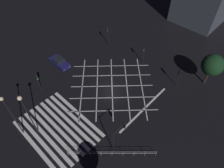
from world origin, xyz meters
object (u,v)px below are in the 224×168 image
object	(u,v)px
street_lamp_east	(25,108)
traffic_light_ne_main	(179,74)
traffic_light_sw_main	(38,79)
traffic_light_se_cross	(119,133)
street_lamp_west	(9,111)
traffic_light_nw_cross	(108,33)
waiting_car	(59,62)
street_tree_far	(213,65)
traffic_light_median_north	(144,51)

from	to	relation	value
street_lamp_east	traffic_light_ne_main	bearing A→B (deg)	66.57
traffic_light_sw_main	traffic_light_se_cross	bearing A→B (deg)	6.25
traffic_light_sw_main	street_lamp_west	bearing A→B (deg)	-51.86
traffic_light_nw_cross	street_lamp_west	distance (m)	22.89
traffic_light_ne_main	waiting_car	size ratio (longest dim) A/B	0.78
traffic_light_sw_main	street_lamp_east	bearing A→B (deg)	-36.59
street_lamp_east	street_lamp_west	xyz separation A→B (m)	(-1.49, -1.40, -0.47)
traffic_light_se_cross	street_tree_far	bearing A→B (deg)	-9.43
traffic_light_median_north	traffic_light_se_cross	xyz separation A→B (m)	(7.65, -14.95, 0.48)
traffic_light_ne_main	street_lamp_west	xyz separation A→B (m)	(-10.40, -21.96, 2.74)
street_lamp_west	street_tree_far	size ratio (longest dim) A/B	1.34
traffic_light_median_north	street_tree_far	distance (m)	11.16
traffic_light_median_north	street_lamp_west	world-z (taller)	street_lamp_west
traffic_light_sw_main	waiting_car	size ratio (longest dim) A/B	0.81
traffic_light_ne_main	street_tree_far	size ratio (longest dim) A/B	0.59
street_lamp_west	traffic_light_se_cross	bearing A→B (deg)	35.80
traffic_light_median_north	traffic_light_sw_main	distance (m)	18.33
traffic_light_nw_cross	waiting_car	distance (m)	10.86
traffic_light_sw_main	traffic_light_ne_main	bearing A→B (deg)	46.56
traffic_light_sw_main	waiting_car	world-z (taller)	traffic_light_sw_main
street_lamp_east	waiting_car	size ratio (longest dim) A/B	1.79
traffic_light_se_cross	street_lamp_east	distance (m)	11.39
traffic_light_ne_main	traffic_light_se_cross	bearing A→B (deg)	91.05
traffic_light_ne_main	waiting_car	distance (m)	20.72
street_lamp_west	street_lamp_east	bearing A→B (deg)	43.32
traffic_light_nw_cross	waiting_car	xyz separation A→B (m)	(-2.20, -10.40, -2.24)
traffic_light_median_north	traffic_light_sw_main	world-z (taller)	traffic_light_median_north
traffic_light_se_cross	traffic_light_ne_main	bearing A→B (deg)	1.05
traffic_light_se_cross	street_tree_far	size ratio (longest dim) A/B	0.75
traffic_light_ne_main	street_lamp_west	distance (m)	24.45
traffic_light_median_north	traffic_light_nw_cross	world-z (taller)	traffic_light_nw_cross
traffic_light_se_cross	street_lamp_west	xyz separation A→B (m)	(-10.66, -7.69, 2.01)
traffic_light_nw_cross	traffic_light_ne_main	world-z (taller)	traffic_light_nw_cross
street_lamp_east	street_tree_far	distance (m)	27.22
traffic_light_sw_main	traffic_light_ne_main	size ratio (longest dim) A/B	1.04
street_lamp_east	street_lamp_west	size ratio (longest dim) A/B	1.02
traffic_light_sw_main	street_lamp_west	size ratio (longest dim) A/B	0.46
traffic_light_nw_cross	traffic_light_ne_main	distance (m)	15.75
street_lamp_east	waiting_car	xyz separation A→B (m)	(-9.03, 10.34, -4.98)
traffic_light_nw_cross	traffic_light_se_cross	xyz separation A→B (m)	(16.00, -14.45, 0.26)
traffic_light_median_north	traffic_light_se_cross	distance (m)	16.80
waiting_car	traffic_light_median_north	bearing A→B (deg)	45.92
traffic_light_sw_main	street_tree_far	world-z (taller)	street_tree_far
traffic_light_nw_cross	traffic_light_se_cross	distance (m)	21.56
street_tree_far	waiting_car	size ratio (longest dim) A/B	1.32
traffic_light_se_cross	traffic_light_ne_main	xyz separation A→B (m)	(-0.26, 14.28, -0.73)
traffic_light_nw_cross	street_tree_far	bearing A→B (deg)	100.62
street_tree_far	waiting_car	distance (m)	25.59
traffic_light_median_north	street_lamp_east	xyz separation A→B (m)	(-1.52, -21.23, 2.96)
street_lamp_east	street_lamp_west	distance (m)	2.10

